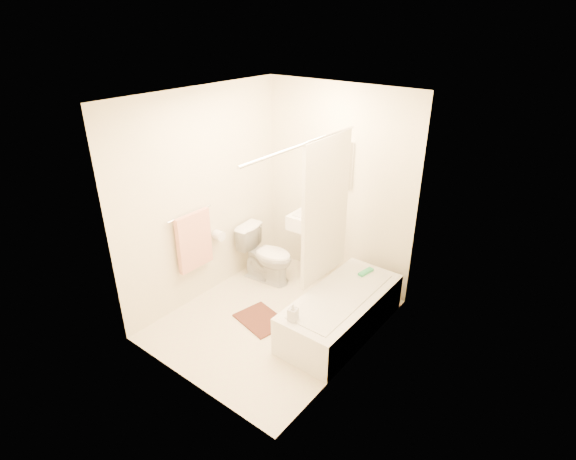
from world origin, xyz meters
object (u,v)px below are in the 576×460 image
Objects in this scene: bathtub at (341,313)px; soap_bottle at (293,312)px; bath_mat at (261,319)px; sink at (311,245)px; toilet at (267,255)px.

bathtub is 8.11× the size of soap_bottle.
bathtub is at bearing 28.08° from bath_mat.
soap_bottle reaches higher than bath_mat.
bathtub is 2.82× the size of bath_mat.
bath_mat is (0.08, -1.06, -0.47)m from sink.
sink reaches higher than bath_mat.
sink reaches higher than bathtub.
bath_mat is at bearing -151.92° from bathtub.
bathtub is (1.27, -0.29, -0.13)m from toilet.
toilet is 0.93m from bath_mat.
bathtub is (0.85, -0.65, -0.26)m from sink.
soap_bottle is at bearing -103.76° from bathtub.
sink is 5.12× the size of soap_bottle.
toilet is 1.31m from bathtub.
toilet is 1.31× the size of bath_mat.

